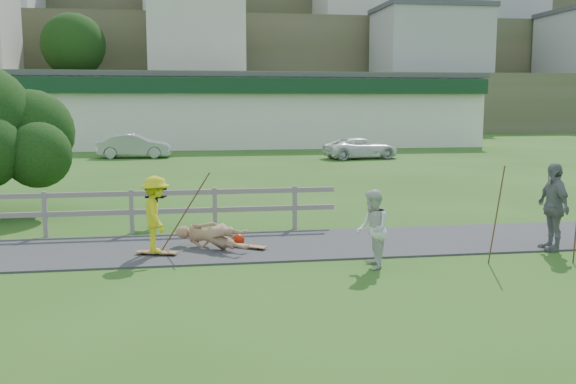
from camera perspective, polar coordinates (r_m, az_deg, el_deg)
name	(u,v)px	position (r m, az deg, el deg)	size (l,w,h in m)	color
ground	(223,265)	(12.79, -5.78, -6.48)	(260.00, 260.00, 0.00)	#285418
path	(219,247)	(14.24, -6.14, -4.90)	(34.00, 3.00, 0.04)	#323235
fence	(17,208)	(16.33, -22.93, -1.31)	(15.05, 0.10, 1.10)	slate
strip_mall	(249,110)	(47.53, -3.51, 7.31)	(32.50, 10.75, 5.10)	silver
hillside	(187,29)	(104.27, -8.99, 14.15)	(220.00, 67.00, 47.50)	#485230
skater_rider	(156,219)	(13.51, -11.66, -2.37)	(1.03, 0.59, 1.59)	yellow
skater_fallen	(212,236)	(13.98, -6.79, -3.89)	(1.75, 0.42, 0.64)	#A57B5B
spectator_a	(372,229)	(12.46, 7.51, -3.30)	(0.74, 0.58, 1.53)	silver
spectator_b	(553,207)	(14.92, 22.49, -1.22)	(1.12, 0.47, 1.91)	slate
car_silver	(134,146)	(37.61, -13.52, 4.00)	(1.43, 4.11, 1.35)	#A5A6AD
car_white	(361,148)	(36.30, 6.51, 3.89)	(1.93, 4.20, 1.17)	white
bbq	(156,207)	(16.75, -11.63, -1.36)	(0.47, 0.36, 1.02)	black
longboard_rider	(157,254)	(13.66, -11.57, -5.45)	(0.86, 0.21, 0.10)	#925B2F
longboard_fallen	(249,248)	(13.99, -3.46, -4.99)	(0.81, 0.20, 0.09)	#925B2F
helmet	(238,240)	(14.39, -4.44, -4.25)	(0.28, 0.28, 0.28)	#B32007
pole_rider	(185,205)	(13.85, -9.14, -1.17)	(0.03, 0.03, 2.01)	#553522
pole_spec_left	(497,215)	(13.31, 18.05, -1.93)	(0.03, 0.03, 1.97)	#553522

